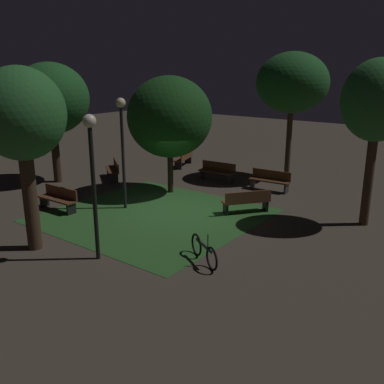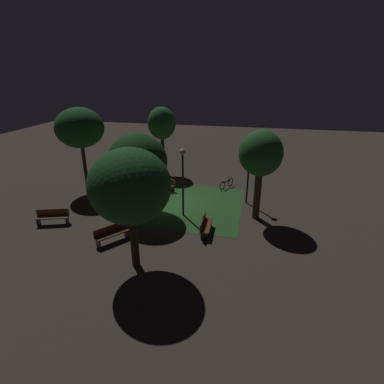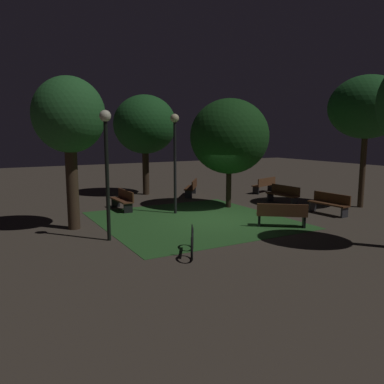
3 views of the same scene
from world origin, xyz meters
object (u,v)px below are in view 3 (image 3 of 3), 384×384
bicycle (192,243)px  bench_front_right (123,199)px  tree_near_wall (229,137)px  bench_lawn_edge (329,203)px  lamp_post_plaza_west (106,152)px  bench_path_side (283,194)px  tree_back_right (367,108)px  lamp_post_path_center (175,146)px  bench_near_trees (192,187)px  tree_right_canopy (69,117)px  tree_back_left (145,125)px  bench_corner (282,214)px  bench_back_row (265,184)px

bicycle → bench_front_right: bearing=-3.3°
tree_near_wall → bicycle: bearing=137.2°
bench_lawn_edge → tree_near_wall: size_ratio=0.37×
bench_front_right → bicycle: bicycle is taller
bench_front_right → lamp_post_plaza_west: size_ratio=0.44×
bench_path_side → tree_back_right: 5.35m
tree_near_wall → bench_lawn_edge: bearing=-138.9°
bench_front_right → tree_back_right: tree_back_right is taller
lamp_post_path_center → bench_near_trees: bearing=-37.8°
bench_lawn_edge → tree_near_wall: (3.31, 2.89, 2.77)m
bench_path_side → bench_front_right: (2.33, 7.34, 0.00)m
tree_back_right → tree_right_canopy: bearing=79.5°
bench_near_trees → tree_back_right: tree_back_right is taller
bench_lawn_edge → tree_back_right: bearing=-81.7°
lamp_post_plaza_west → lamp_post_path_center: 4.59m
bench_front_right → bicycle: (-7.08, 0.41, -0.14)m
tree_back_left → bicycle: size_ratio=3.69×
tree_back_left → tree_near_wall: tree_back_left is taller
lamp_post_plaza_west → bench_lawn_edge: bearing=-93.6°
bench_front_right → lamp_post_plaza_west: lamp_post_plaza_west is taller
bench_lawn_edge → bicycle: bearing=104.1°
bench_path_side → bench_near_trees: (4.25, 2.74, 0.00)m
bench_lawn_edge → lamp_post_path_center: lamp_post_path_center is taller
bench_corner → tree_right_canopy: 8.24m
bench_path_side → tree_right_canopy: tree_right_canopy is taller
bench_back_row → bicycle: (-7.91, 9.24, -0.14)m
tree_back_left → tree_back_right: bearing=-139.1°
bench_back_row → tree_right_canopy: 12.44m
bench_corner → bench_back_row: same height
bench_path_side → tree_right_canopy: (-0.12, 10.01, 3.45)m
bench_back_row → bench_front_right: bearing=95.4°
tree_back_left → lamp_post_path_center: tree_back_left is taller
tree_near_wall → lamp_post_path_center: bearing=90.3°
bench_near_trees → lamp_post_plaza_west: 9.53m
bench_path_side → tree_back_left: tree_back_left is taller
bench_near_trees → tree_near_wall: 4.66m
bench_lawn_edge → bench_corner: (-0.77, 3.36, 0.00)m
bench_corner → tree_right_canopy: bearing=62.6°
bench_corner → bicycle: 4.55m
tree_right_canopy → bench_front_right: bearing=-47.4°
bench_front_right → lamp_post_plaza_west: (-4.53, 2.02, 2.33)m
bench_back_row → lamp_post_plaza_west: bearing=116.3°
bench_back_row → tree_right_canopy: bearing=105.9°
lamp_post_path_center → bicycle: (-5.24, 2.10, -2.54)m
bench_corner → tree_back_right: 7.22m
bench_front_right → tree_back_left: size_ratio=0.33×
bench_path_side → bench_back_row: (3.16, -1.48, 0.00)m
bench_corner → tree_right_canopy: tree_right_canopy is taller
bench_near_trees → bench_lawn_edge: bearing=-158.7°
bench_back_row → tree_back_right: bearing=-169.6°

